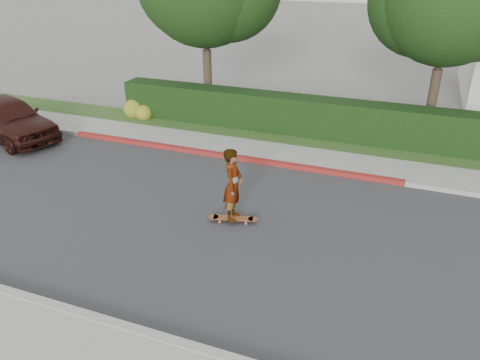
{
  "coord_description": "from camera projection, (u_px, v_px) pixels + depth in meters",
  "views": [
    {
      "loc": [
        0.83,
        -9.5,
        6.39
      ],
      "look_at": [
        -3.08,
        0.77,
        1.0
      ],
      "focal_mm": 35.0,
      "sensor_mm": 36.0,
      "label": 1
    }
  ],
  "objects": [
    {
      "name": "planting_strip",
      "position": [
        380.0,
        150.0,
        16.57
      ],
      "size": [
        60.0,
        1.6,
        0.1
      ],
      "primitive_type": "cube",
      "color": "#2D4C1E",
      "rests_on": "ground"
    },
    {
      "name": "curb_far",
      "position": [
        371.0,
        178.0,
        14.46
      ],
      "size": [
        60.0,
        0.2,
        0.15
      ],
      "primitive_type": "cube",
      "color": "#9E9E99",
      "rests_on": "ground"
    },
    {
      "name": "road",
      "position": [
        350.0,
        251.0,
        11.05
      ],
      "size": [
        60.0,
        8.0,
        0.01
      ],
      "primitive_type": "cube",
      "color": "#2D2D30",
      "rests_on": "ground"
    },
    {
      "name": "car_maroon",
      "position": [
        8.0,
        118.0,
        17.42
      ],
      "size": [
        5.02,
        3.22,
        1.59
      ],
      "primitive_type": "imported",
      "rotation": [
        0.0,
        0.0,
        1.26
      ],
      "color": "#351610",
      "rests_on": "ground"
    },
    {
      "name": "ground",
      "position": [
        350.0,
        252.0,
        11.05
      ],
      "size": [
        120.0,
        120.0,
        0.0
      ],
      "primitive_type": "plane",
      "color": "slate",
      "rests_on": "ground"
    },
    {
      "name": "flowering_shrub",
      "position": [
        137.0,
        110.0,
        19.75
      ],
      "size": [
        1.4,
        1.0,
        0.9
      ],
      "color": "#2D4C19",
      "rests_on": "ground"
    },
    {
      "name": "skateboard",
      "position": [
        233.0,
        218.0,
        12.21
      ],
      "size": [
        1.31,
        0.57,
        0.12
      ],
      "rotation": [
        0.0,
        0.0,
        0.26
      ],
      "color": "#CD5C38",
      "rests_on": "ground"
    },
    {
      "name": "skateboarder",
      "position": [
        233.0,
        185.0,
        11.78
      ],
      "size": [
        0.54,
        0.76,
        1.94
      ],
      "primitive_type": "imported",
      "rotation": [
        0.0,
        0.0,
        1.69
      ],
      "color": "white",
      "rests_on": "skateboard"
    },
    {
      "name": "hedge",
      "position": [
        302.0,
        117.0,
        17.72
      ],
      "size": [
        15.0,
        1.0,
        1.5
      ],
      "primitive_type": "cube",
      "color": "black",
      "rests_on": "ground"
    },
    {
      "name": "sidewalk_far",
      "position": [
        375.0,
        167.0,
        15.22
      ],
      "size": [
        60.0,
        1.6,
        0.12
      ],
      "primitive_type": "cube",
      "color": "gray",
      "rests_on": "ground"
    },
    {
      "name": "curb_red_section",
      "position": [
        222.0,
        155.0,
        16.06
      ],
      "size": [
        12.0,
        0.21,
        0.15
      ],
      "primitive_type": "cube",
      "color": "maroon",
      "rests_on": "ground"
    }
  ]
}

